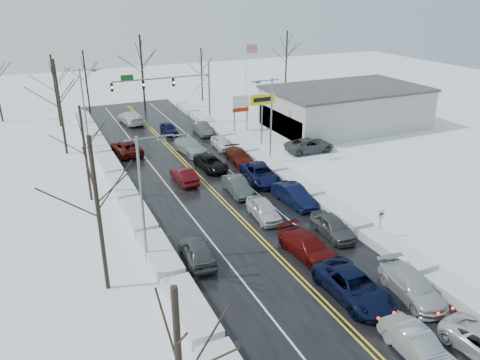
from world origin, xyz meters
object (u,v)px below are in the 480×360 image
dealership_building (345,107)px  oncoming_car_0 (185,182)px  traffic_signal_mast (173,85)px  tires_plus_sign (262,103)px  flagpole (247,73)px

dealership_building → oncoming_car_0: size_ratio=4.61×
traffic_signal_mast → tires_plus_sign: size_ratio=2.21×
tires_plus_sign → flagpole: flagpole is taller
flagpole → dealership_building: 15.24m
tires_plus_sign → flagpole: 14.79m
dealership_building → oncoming_car_0: 27.60m
dealership_building → tires_plus_sign: bearing=-171.5°
flagpole → tires_plus_sign: bearing=-108.4°
dealership_building → traffic_signal_mast: bearing=154.1°
oncoming_car_0 → flagpole: bearing=-130.2°
dealership_building → oncoming_car_0: bearing=-159.4°
flagpole → dealership_building: bearing=-53.7°
tires_plus_sign → dealership_building: tires_plus_sign is taller
traffic_signal_mast → flagpole: 11.90m
dealership_building → oncoming_car_0: dealership_building is taller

